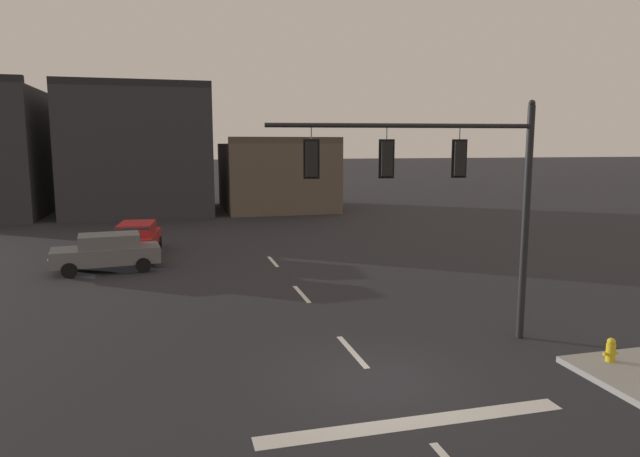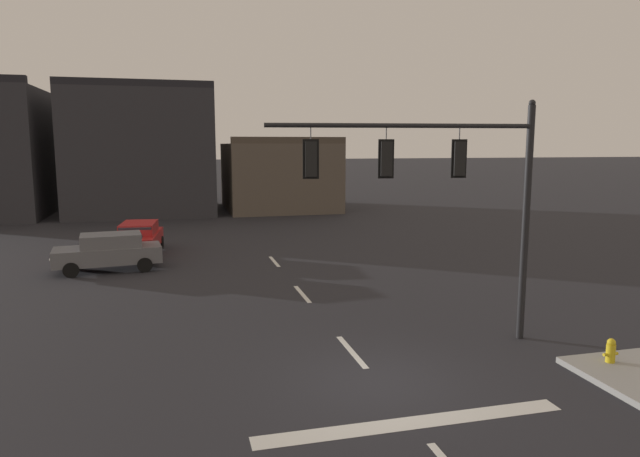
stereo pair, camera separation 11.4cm
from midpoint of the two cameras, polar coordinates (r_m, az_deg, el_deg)
The scene contains 8 objects.
ground_plane at distance 13.57m, azimuth 6.09°, elevation -15.13°, with size 400.00×400.00×0.00m, color #232328.
stop_bar_paint at distance 11.90m, azimuth 9.63°, elevation -18.74°, with size 6.40×0.50×0.01m, color silver.
lane_centreline at distance 15.32m, azimuth 3.42°, elevation -12.26°, with size 0.16×26.40×0.01m.
signal_mast_near_side at distance 15.50m, azimuth 12.66°, elevation 4.83°, with size 7.17×1.11×6.61m.
car_lot_nearside at distance 29.49m, azimuth -17.62°, elevation -0.84°, with size 2.23×4.57×1.61m.
car_lot_middle at distance 26.08m, azimuth -20.39°, elevation -2.15°, with size 4.60×2.30×1.61m.
fire_hydrant at distance 15.85m, azimuth 27.42°, elevation -11.26°, with size 0.40×0.30×0.75m.
building_row at distance 48.25m, azimuth -19.02°, elevation 6.74°, with size 29.34×12.88×10.01m.
Camera 2 is at (-4.36, -11.65, 5.42)m, focal length 31.74 mm.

